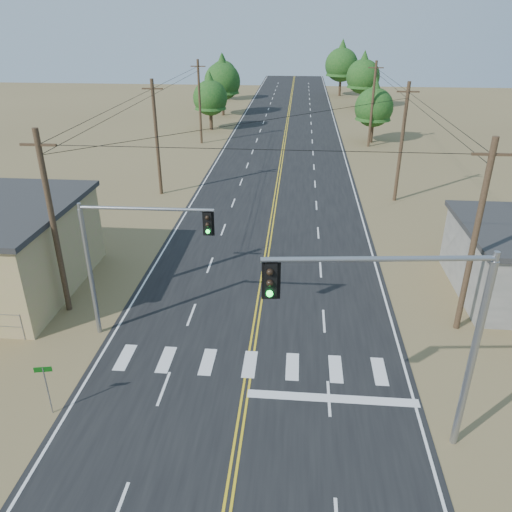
# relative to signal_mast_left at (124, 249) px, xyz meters

# --- Properties ---
(road) EXTENTS (15.00, 200.00, 0.02)m
(road) POSITION_rel_signal_mast_left_xyz_m (6.16, 19.97, -4.80)
(road) COLOR black
(road) RESTS_ON ground
(utility_pole_left_near) EXTENTS (1.80, 0.30, 10.00)m
(utility_pole_left_near) POSITION_rel_signal_mast_left_xyz_m (-4.34, 1.97, 0.31)
(utility_pole_left_near) COLOR #4C3826
(utility_pole_left_near) RESTS_ON ground
(utility_pole_left_mid) EXTENTS (1.80, 0.30, 10.00)m
(utility_pole_left_mid) POSITION_rel_signal_mast_left_xyz_m (-4.34, 21.97, 0.31)
(utility_pole_left_mid) COLOR #4C3826
(utility_pole_left_mid) RESTS_ON ground
(utility_pole_left_far) EXTENTS (1.80, 0.30, 10.00)m
(utility_pole_left_far) POSITION_rel_signal_mast_left_xyz_m (-4.34, 41.97, 0.31)
(utility_pole_left_far) COLOR #4C3826
(utility_pole_left_far) RESTS_ON ground
(utility_pole_right_near) EXTENTS (1.80, 0.30, 10.00)m
(utility_pole_right_near) POSITION_rel_signal_mast_left_xyz_m (16.66, 1.97, 0.31)
(utility_pole_right_near) COLOR #4C3826
(utility_pole_right_near) RESTS_ON ground
(utility_pole_right_mid) EXTENTS (1.80, 0.30, 10.00)m
(utility_pole_right_mid) POSITION_rel_signal_mast_left_xyz_m (16.66, 21.97, 0.31)
(utility_pole_right_mid) COLOR #4C3826
(utility_pole_right_mid) RESTS_ON ground
(utility_pole_right_far) EXTENTS (1.80, 0.30, 10.00)m
(utility_pole_right_far) POSITION_rel_signal_mast_left_xyz_m (16.66, 41.97, 0.31)
(utility_pole_right_far) COLOR #4C3826
(utility_pole_right_far) RESTS_ON ground
(signal_mast_left) EXTENTS (6.33, 0.42, 7.05)m
(signal_mast_left) POSITION_rel_signal_mast_left_xyz_m (0.00, 0.00, 0.00)
(signal_mast_left) COLOR gray
(signal_mast_left) RESTS_ON ground
(signal_mast_right) EXTENTS (7.54, 1.18, 8.10)m
(signal_mast_right) POSITION_rel_signal_mast_left_xyz_m (12.20, -6.27, 0.74)
(signal_mast_right) COLOR gray
(signal_mast_right) RESTS_ON ground
(street_sign) EXTENTS (0.69, 0.17, 2.34)m
(street_sign) POSITION_rel_signal_mast_left_xyz_m (-1.64, -5.85, -3.24)
(street_sign) COLOR gray
(street_sign) RESTS_ON ground
(tree_left_near) EXTENTS (4.76, 4.76, 7.93)m
(tree_left_near) POSITION_rel_signal_mast_left_xyz_m (-4.46, 50.22, 0.04)
(tree_left_near) COLOR #3F2D1E
(tree_left_near) RESTS_ON ground
(tree_left_mid) EXTENTS (5.72, 5.72, 9.53)m
(tree_left_mid) POSITION_rel_signal_mast_left_xyz_m (-4.42, 61.54, 1.02)
(tree_left_mid) COLOR #3F2D1E
(tree_left_mid) RESTS_ON ground
(tree_left_far) EXTENTS (5.04, 5.04, 8.41)m
(tree_left_far) POSITION_rel_signal_mast_left_xyz_m (-6.59, 77.14, 0.33)
(tree_left_far) COLOR #3F2D1E
(tree_left_far) RESTS_ON ground
(tree_right_near) EXTENTS (4.75, 4.75, 7.92)m
(tree_right_near) POSITION_rel_signal_mast_left_xyz_m (17.20, 44.20, 0.03)
(tree_right_near) COLOR #3F2D1E
(tree_right_near) RESTS_ON ground
(tree_right_mid) EXTENTS (5.68, 5.68, 9.47)m
(tree_right_mid) POSITION_rel_signal_mast_left_xyz_m (18.54, 70.57, 0.99)
(tree_right_mid) COLOR #3F2D1E
(tree_right_mid) RESTS_ON ground
(tree_right_far) EXTENTS (6.38, 6.38, 10.64)m
(tree_right_far) POSITION_rel_signal_mast_left_xyz_m (15.79, 84.88, 1.70)
(tree_right_far) COLOR #3F2D1E
(tree_right_far) RESTS_ON ground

